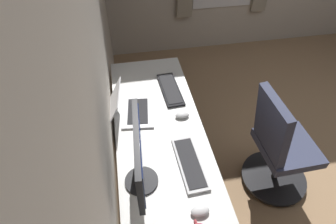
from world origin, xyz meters
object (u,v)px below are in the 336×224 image
(monitor_primary, at_px, (139,156))
(laptop_leftmost, at_px, (128,108))
(mouse_spare, at_px, (182,115))
(keyboard_main, at_px, (190,163))
(mouse_main, at_px, (200,211))
(keyboard_spare, at_px, (170,89))
(drawer_pedestal, at_px, (154,146))
(office_chair, at_px, (278,149))

(monitor_primary, relative_size, laptop_leftmost, 1.43)
(laptop_leftmost, bearing_deg, mouse_spare, -106.10)
(keyboard_main, relative_size, mouse_main, 4.09)
(keyboard_spare, xyz_separation_m, mouse_main, (-1.06, 0.03, 0.01))
(keyboard_spare, bearing_deg, laptop_leftmost, 120.46)
(monitor_primary, bearing_deg, laptop_leftmost, 2.79)
(mouse_spare, bearing_deg, mouse_main, 175.11)
(mouse_main, bearing_deg, monitor_primary, 48.87)
(keyboard_main, height_order, mouse_main, mouse_main)
(drawer_pedestal, distance_m, mouse_spare, 0.46)
(drawer_pedestal, xyz_separation_m, monitor_primary, (-0.56, 0.14, 0.63))
(keyboard_spare, bearing_deg, mouse_main, 178.17)
(keyboard_main, distance_m, mouse_spare, 0.42)
(drawer_pedestal, xyz_separation_m, laptop_leftmost, (0.04, 0.17, 0.43))
(drawer_pedestal, distance_m, keyboard_spare, 0.50)
(laptop_leftmost, bearing_deg, mouse_main, -159.55)
(keyboard_spare, relative_size, mouse_main, 4.11)
(monitor_primary, height_order, mouse_spare, monitor_primary)
(laptop_leftmost, height_order, keyboard_main, laptop_leftmost)
(keyboard_spare, relative_size, office_chair, 0.44)
(mouse_main, bearing_deg, drawer_pedestal, 10.25)
(laptop_leftmost, bearing_deg, drawer_pedestal, -102.92)
(laptop_leftmost, height_order, office_chair, office_chair)
(mouse_main, bearing_deg, mouse_spare, -4.89)
(drawer_pedestal, bearing_deg, laptop_leftmost, 77.08)
(laptop_leftmost, bearing_deg, keyboard_spare, -59.54)
(monitor_primary, xyz_separation_m, laptop_leftmost, (0.60, 0.03, -0.19))
(keyboard_spare, distance_m, mouse_main, 1.06)
(monitor_primary, bearing_deg, keyboard_main, -77.34)
(mouse_spare, bearing_deg, keyboard_main, 174.13)
(mouse_spare, bearing_deg, laptop_leftmost, 73.90)
(mouse_spare, height_order, office_chair, office_chair)
(laptop_leftmost, distance_m, mouse_spare, 0.40)
(mouse_main, height_order, mouse_spare, same)
(laptop_leftmost, height_order, mouse_spare, laptop_leftmost)
(keyboard_main, relative_size, keyboard_spare, 1.00)
(drawer_pedestal, bearing_deg, mouse_main, -169.75)
(drawer_pedestal, relative_size, mouse_main, 6.68)
(drawer_pedestal, xyz_separation_m, keyboard_spare, (0.25, -0.18, 0.39))
(mouse_main, relative_size, mouse_spare, 1.00)
(monitor_primary, height_order, keyboard_spare, monitor_primary)
(mouse_main, bearing_deg, keyboard_spare, -1.83)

